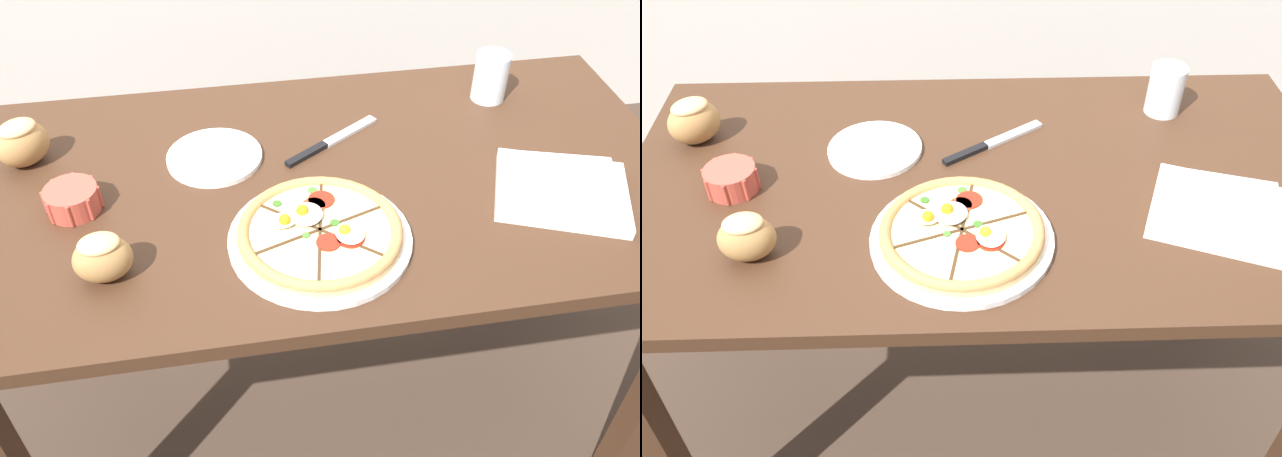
# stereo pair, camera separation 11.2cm
# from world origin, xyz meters

# --- Properties ---
(ground_plane) EXTENTS (12.00, 12.00, 0.00)m
(ground_plane) POSITION_xyz_m (0.00, 0.00, 0.00)
(ground_plane) COLOR #3D2D23
(dining_table) EXTENTS (1.35, 0.73, 0.75)m
(dining_table) POSITION_xyz_m (0.00, 0.00, 0.64)
(dining_table) COLOR #422819
(dining_table) RESTS_ON ground_plane
(pizza) EXTENTS (0.31, 0.31, 0.05)m
(pizza) POSITION_xyz_m (-0.05, -0.17, 0.77)
(pizza) COLOR white
(pizza) RESTS_ON dining_table
(ramekin_bowl) EXTENTS (0.10, 0.10, 0.05)m
(ramekin_bowl) POSITION_xyz_m (-0.46, -0.02, 0.78)
(ramekin_bowl) COLOR #C64C3D
(ramekin_bowl) RESTS_ON dining_table
(napkin_folded) EXTENTS (0.29, 0.27, 0.04)m
(napkin_folded) POSITION_xyz_m (0.41, -0.12, 0.77)
(napkin_folded) COLOR silver
(napkin_folded) RESTS_ON dining_table
(bread_piece_near) EXTENTS (0.13, 0.12, 0.09)m
(bread_piece_near) POSITION_xyz_m (-0.56, 0.14, 0.80)
(bread_piece_near) COLOR #B27F47
(bread_piece_near) RESTS_ON dining_table
(bread_piece_mid) EXTENTS (0.10, 0.08, 0.08)m
(bread_piece_mid) POSITION_xyz_m (-0.39, -0.19, 0.80)
(bread_piece_mid) COLOR #B27F47
(bread_piece_mid) RESTS_ON dining_table
(knife_main) EXTENTS (0.21, 0.15, 0.01)m
(knife_main) POSITION_xyz_m (0.02, 0.11, 0.76)
(knife_main) COLOR silver
(knife_main) RESTS_ON dining_table
(water_glass) EXTENTS (0.07, 0.07, 0.10)m
(water_glass) POSITION_xyz_m (0.39, 0.22, 0.80)
(water_glass) COLOR white
(water_glass) RESTS_ON dining_table
(side_saucer) EXTENTS (0.18, 0.18, 0.01)m
(side_saucer) POSITION_xyz_m (-0.21, 0.09, 0.76)
(side_saucer) COLOR white
(side_saucer) RESTS_ON dining_table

